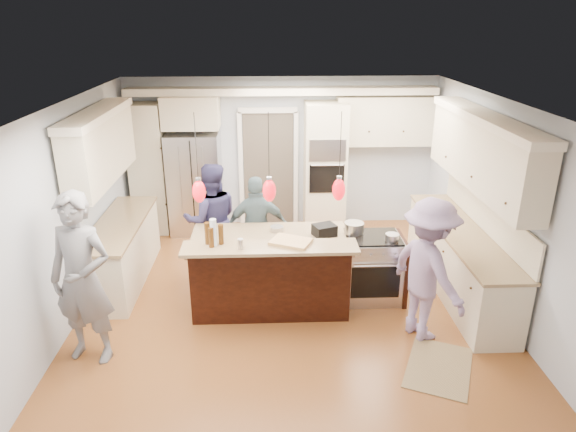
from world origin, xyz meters
The scene contains 23 objects.
ground_plane centered at (0.00, 0.00, 0.00)m, with size 6.00×6.00×0.00m, color #975A29.
room_shell centered at (0.00, 0.00, 1.82)m, with size 5.54×6.04×2.72m.
refrigerator centered at (-1.55, 2.64, 0.90)m, with size 0.90×0.70×1.80m, color #B7B7BC.
oven_column centered at (0.75, 2.67, 1.15)m, with size 0.72×0.69×2.30m.
back_upper_cabinets centered at (-0.75, 2.76, 1.67)m, with size 5.30×0.61×2.54m.
right_counter_run centered at (2.44, 0.30, 1.06)m, with size 0.64×3.10×2.51m.
left_cabinets centered at (-2.44, 0.80, 1.06)m, with size 0.64×2.30×2.51m.
kitchen_island centered at (-0.25, 0.07, 0.49)m, with size 2.10×1.46×1.12m.
island_range centered at (1.16, 0.15, 0.46)m, with size 0.82×0.71×0.92m.
pendant_lights centered at (-0.25, -0.51, 1.80)m, with size 1.75×0.15×1.03m.
person_bar_end centered at (-2.30, -1.05, 0.99)m, with size 0.72×0.48×1.99m, color slate.
person_far_left centered at (-1.10, 0.99, 0.86)m, with size 0.83×0.65×1.72m, color navy.
person_far_right centered at (-0.43, 0.85, 0.78)m, with size 0.91×0.38×1.55m, color slate.
person_range_side centered at (1.60, -0.78, 0.88)m, with size 1.14×0.66×1.77m, color #9079A3.
floor_rug centered at (1.61, -1.44, 0.01)m, with size 0.67×0.98×0.01m, color olive.
water_bottle centered at (-0.91, -0.51, 1.29)m, with size 0.08×0.08×0.34m, color silver.
beer_bottle_a centered at (-0.99, -0.45, 1.26)m, with size 0.07×0.07×0.27m, color #46280C.
beer_bottle_b centered at (-0.94, -0.54, 1.24)m, with size 0.06×0.06×0.25m, color #46280C.
beer_bottle_c centered at (-0.83, -0.46, 1.24)m, with size 0.06×0.06×0.25m, color #46280C.
drink_can centered at (-0.59, -0.62, 1.19)m, with size 0.07×0.07×0.13m, color #B7B7BC.
cutting_board centered at (0.00, -0.47, 1.14)m, with size 0.46×0.33×0.04m, color tan.
pot_large centered at (0.89, 0.26, 1.00)m, with size 0.26×0.26×0.15m, color #B7B7BC.
pot_small centered at (1.35, 0.01, 0.96)m, with size 0.18×0.18×0.09m, color #B7B7BC.
Camera 1 is at (-0.26, -6.08, 3.66)m, focal length 32.00 mm.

